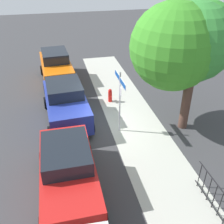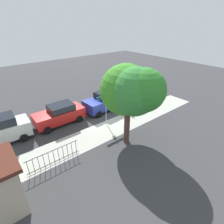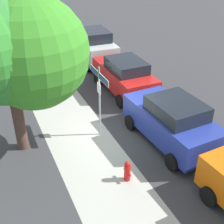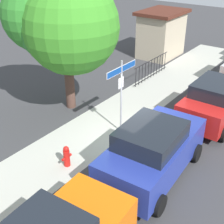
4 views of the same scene
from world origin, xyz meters
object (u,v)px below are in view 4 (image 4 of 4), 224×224
object	(u,v)px
shade_tree	(59,22)
fire_hydrant	(67,156)
street_sign	(121,82)
utility_shed	(161,33)
car_red	(216,100)
car_blue	(153,150)

from	to	relation	value
shade_tree	fire_hydrant	distance (m)	5.35
street_sign	utility_shed	bearing A→B (deg)	19.78
fire_hydrant	shade_tree	bearing A→B (deg)	44.62
car_red	fire_hydrant	distance (m)	6.76
street_sign	car_blue	world-z (taller)	street_sign
street_sign	utility_shed	distance (m)	10.07
utility_shed	fire_hydrant	distance (m)	12.82
car_red	utility_shed	world-z (taller)	utility_shed
car_blue	fire_hydrant	world-z (taller)	car_blue
street_sign	car_red	bearing A→B (deg)	-39.69
car_red	utility_shed	size ratio (longest dim) A/B	1.32
street_sign	car_blue	xyz separation A→B (m)	(-1.60, -2.36, -1.18)
fire_hydrant	car_blue	bearing A→B (deg)	-62.87
utility_shed	shade_tree	bearing A→B (deg)	-177.36
car_red	fire_hydrant	xyz separation A→B (m)	(-6.11, 2.85, -0.53)
shade_tree	fire_hydrant	size ratio (longest dim) A/B	7.43
car_blue	car_red	distance (m)	4.81
street_sign	fire_hydrant	xyz separation A→B (m)	(-2.91, 0.20, -1.76)
shade_tree	car_blue	distance (m)	6.31
shade_tree	car_red	xyz separation A→B (m)	(3.31, -5.61, -3.10)
street_sign	car_blue	bearing A→B (deg)	-124.20
shade_tree	car_red	bearing A→B (deg)	-59.44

